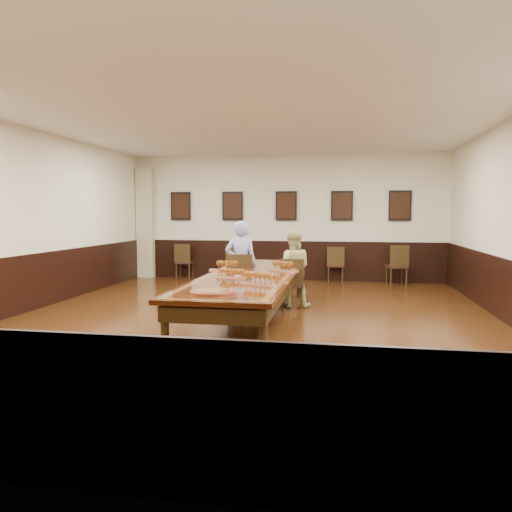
% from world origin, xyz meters
% --- Properties ---
extents(floor, '(8.00, 10.00, 0.02)m').
position_xyz_m(floor, '(0.00, 0.00, -0.01)').
color(floor, black).
rests_on(floor, ground).
extents(ceiling, '(8.00, 10.00, 0.02)m').
position_xyz_m(ceiling, '(0.00, 0.00, 3.21)').
color(ceiling, white).
rests_on(ceiling, floor).
extents(wall_back, '(8.00, 0.02, 3.20)m').
position_xyz_m(wall_back, '(0.00, 5.01, 1.60)').
color(wall_back, '#EDE7C7').
rests_on(wall_back, floor).
extents(wall_front, '(8.00, 0.02, 3.20)m').
position_xyz_m(wall_front, '(0.00, -5.01, 1.60)').
color(wall_front, '#EDE7C7').
rests_on(wall_front, floor).
extents(wall_left, '(0.02, 10.00, 3.20)m').
position_xyz_m(wall_left, '(-4.01, 0.00, 1.60)').
color(wall_left, '#EDE7C7').
rests_on(wall_left, floor).
extents(chair_man, '(0.52, 0.56, 0.99)m').
position_xyz_m(chair_man, '(-0.39, 1.10, 0.50)').
color(chair_man, black).
rests_on(chair_man, floor).
extents(chair_woman, '(0.45, 0.49, 0.91)m').
position_xyz_m(chair_woman, '(0.54, 1.22, 0.45)').
color(chair_woman, black).
rests_on(chair_woman, floor).
extents(spare_chair_a, '(0.43, 0.47, 0.91)m').
position_xyz_m(spare_chair_a, '(-2.66, 4.79, 0.45)').
color(spare_chair_a, black).
rests_on(spare_chair_a, floor).
extents(spare_chair_b, '(0.43, 0.47, 0.92)m').
position_xyz_m(spare_chair_b, '(-1.27, 4.73, 0.46)').
color(spare_chair_b, black).
rests_on(spare_chair_b, floor).
extents(spare_chair_c, '(0.43, 0.46, 0.89)m').
position_xyz_m(spare_chair_c, '(1.27, 4.77, 0.45)').
color(spare_chair_c, black).
rests_on(spare_chair_c, floor).
extents(spare_chair_d, '(0.53, 0.57, 0.96)m').
position_xyz_m(spare_chair_d, '(2.71, 4.51, 0.48)').
color(spare_chair_d, black).
rests_on(spare_chair_d, floor).
extents(person_man, '(0.62, 0.44, 1.58)m').
position_xyz_m(person_man, '(-0.40, 1.20, 0.79)').
color(person_man, '#546ED2').
rests_on(person_man, floor).
extents(person_woman, '(0.74, 0.59, 1.42)m').
position_xyz_m(person_woman, '(0.54, 1.32, 0.71)').
color(person_woman, beige).
rests_on(person_woman, floor).
extents(pink_phone, '(0.14, 0.16, 0.01)m').
position_xyz_m(pink_phone, '(0.60, 0.34, 0.76)').
color(pink_phone, '#CD4465').
rests_on(pink_phone, conference_table).
extents(curtain, '(0.45, 0.18, 2.90)m').
position_xyz_m(curtain, '(-3.75, 4.82, 1.45)').
color(curtain, '#BFB983').
rests_on(curtain, floor).
extents(wainscoting, '(8.00, 10.00, 1.00)m').
position_xyz_m(wainscoting, '(0.00, 0.00, 0.50)').
color(wainscoting, black).
rests_on(wainscoting, floor).
extents(conference_table, '(1.40, 5.00, 0.76)m').
position_xyz_m(conference_table, '(0.00, 0.00, 0.61)').
color(conference_table, black).
rests_on(conference_table, floor).
extents(posters, '(6.14, 0.04, 0.74)m').
position_xyz_m(posters, '(0.00, 4.94, 1.90)').
color(posters, black).
rests_on(posters, wall_back).
extents(flight_a, '(0.51, 0.21, 0.18)m').
position_xyz_m(flight_a, '(-0.50, 0.34, 0.84)').
color(flight_a, '#985740').
rests_on(flight_a, conference_table).
extents(flight_b, '(0.50, 0.33, 0.18)m').
position_xyz_m(flight_b, '(0.48, 0.44, 0.83)').
color(flight_b, '#985740').
rests_on(flight_b, conference_table).
extents(flight_c, '(0.43, 0.18, 0.15)m').
position_xyz_m(flight_c, '(-0.18, -0.55, 0.82)').
color(flight_c, '#985740').
rests_on(flight_c, conference_table).
extents(flight_d, '(0.53, 0.38, 0.19)m').
position_xyz_m(flight_d, '(0.32, -1.19, 0.84)').
color(flight_d, '#985740').
rests_on(flight_d, conference_table).
extents(red_plate_grp, '(0.20, 0.20, 0.03)m').
position_xyz_m(red_plate_grp, '(-0.13, -0.39, 0.76)').
color(red_plate_grp, '#AD0B28').
rests_on(red_plate_grp, conference_table).
extents(carved_platter, '(0.62, 0.62, 0.04)m').
position_xyz_m(carved_platter, '(-0.11, -1.95, 0.77)').
color(carved_platter, '#5F2313').
rests_on(carved_platter, conference_table).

